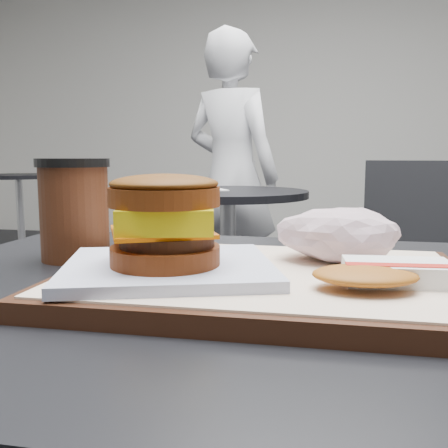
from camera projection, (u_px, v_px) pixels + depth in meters
serving_tray at (264, 280)px, 0.48m from camera, size 0.38×0.28×0.02m
breakfast_sandwich at (166, 232)px, 0.45m from camera, size 0.23×0.22×0.09m
hash_brown at (384, 273)px, 0.42m from camera, size 0.12×0.10×0.02m
crumpled_wrapper at (338, 234)px, 0.52m from camera, size 0.13×0.10×0.06m
coffee_cup at (74, 207)px, 0.62m from camera, size 0.09×0.09×0.13m
neighbor_table at (228, 235)px, 2.20m from camera, size 0.70×0.70×0.75m
napkin at (212, 190)px, 2.17m from camera, size 0.16×0.16×0.00m
neighbor_chair at (380, 245)px, 2.20m from camera, size 0.65×0.52×0.88m
patron at (231, 177)px, 2.77m from camera, size 0.68×0.57×1.57m
bg_table_mid at (20, 197)px, 4.11m from camera, size 0.66×0.66×0.75m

